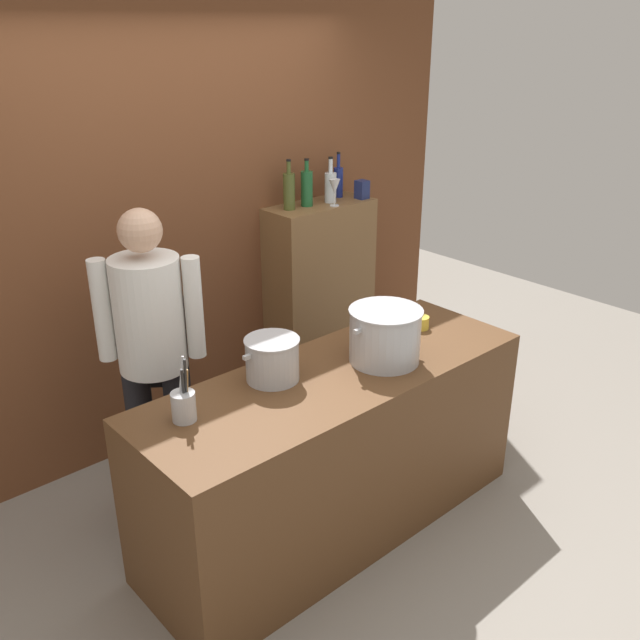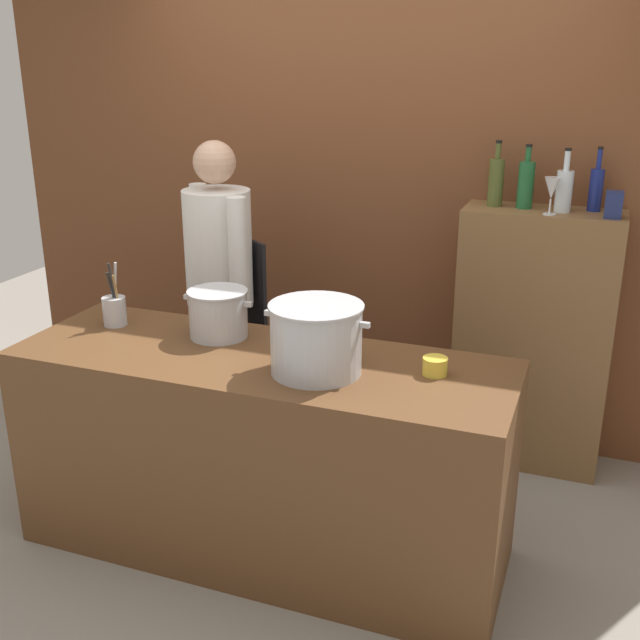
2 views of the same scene
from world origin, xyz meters
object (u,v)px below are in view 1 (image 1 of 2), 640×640
(butter_jar, at_px, (420,322))
(wine_bottle_green, at_px, (307,188))
(spice_tin_navy, at_px, (362,190))
(chef, at_px, (152,345))
(utensil_crock, at_px, (184,405))
(stockpot_large, at_px, (385,335))
(wine_bottle_olive, at_px, (289,190))
(stockpot_small, at_px, (272,359))
(wine_bottle_clear, at_px, (330,186))
(wine_glass_wide, at_px, (335,188))
(wine_bottle_cobalt, at_px, (338,181))

(butter_jar, distance_m, wine_bottle_green, 1.26)
(spice_tin_navy, bearing_deg, chef, -168.71)
(utensil_crock, bearing_deg, stockpot_large, -9.81)
(utensil_crock, relative_size, wine_bottle_green, 0.97)
(chef, distance_m, butter_jar, 1.43)
(stockpot_large, bearing_deg, spice_tin_navy, 49.47)
(utensil_crock, distance_m, wine_bottle_olive, 1.91)
(stockpot_small, bearing_deg, utensil_crock, -175.79)
(chef, relative_size, wine_bottle_green, 5.45)
(stockpot_small, relative_size, wine_bottle_clear, 1.08)
(chef, xyz_separation_m, spice_tin_navy, (1.83, 0.37, 0.44))
(wine_bottle_green, bearing_deg, wine_glass_wide, -43.27)
(chef, height_order, stockpot_large, chef)
(wine_bottle_olive, bearing_deg, wine_glass_wide, -25.16)
(spice_tin_navy, bearing_deg, wine_bottle_green, 166.51)
(stockpot_small, distance_m, utensil_crock, 0.50)
(wine_bottle_cobalt, height_order, wine_bottle_olive, wine_bottle_olive)
(butter_jar, bearing_deg, wine_glass_wide, 73.80)
(wine_bottle_green, relative_size, wine_bottle_cobalt, 1.01)
(butter_jar, height_order, wine_glass_wide, wine_glass_wide)
(wine_glass_wide, height_order, spice_tin_navy, wine_glass_wide)
(wine_bottle_cobalt, bearing_deg, wine_bottle_clear, -152.15)
(stockpot_large, distance_m, spice_tin_navy, 1.58)
(stockpot_large, distance_m, wine_glass_wide, 1.42)
(wine_bottle_green, xyz_separation_m, wine_bottle_clear, (0.18, -0.03, -0.01))
(stockpot_large, distance_m, wine_bottle_cobalt, 1.65)
(wine_bottle_olive, bearing_deg, chef, -159.93)
(stockpot_small, distance_m, wine_bottle_cobalt, 1.87)
(wine_bottle_olive, bearing_deg, stockpot_large, -109.55)
(utensil_crock, xyz_separation_m, wine_bottle_olive, (1.49, 1.10, 0.49))
(chef, height_order, stockpot_small, chef)
(chef, xyz_separation_m, wine_bottle_cobalt, (1.75, 0.51, 0.49))
(chef, bearing_deg, wine_bottle_green, -124.97)
(stockpot_large, bearing_deg, wine_bottle_olive, 70.45)
(stockpot_large, xyz_separation_m, wine_glass_wide, (0.73, 1.15, 0.43))
(wine_glass_wide, bearing_deg, wine_bottle_green, 136.73)
(wine_bottle_olive, xyz_separation_m, wine_glass_wide, (0.27, -0.13, -0.00))
(wine_bottle_clear, height_order, wine_bottle_cobalt, wine_bottle_cobalt)
(chef, xyz_separation_m, stockpot_large, (0.83, -0.81, 0.07))
(stockpot_small, xyz_separation_m, wine_bottle_clear, (1.31, 1.02, 0.45))
(butter_jar, height_order, wine_bottle_cobalt, wine_bottle_cobalt)
(stockpot_large, relative_size, stockpot_small, 1.31)
(stockpot_large, relative_size, wine_bottle_clear, 1.41)
(stockpot_small, height_order, wine_bottle_cobalt, wine_bottle_cobalt)
(chef, bearing_deg, spice_tin_navy, -131.67)
(chef, height_order, wine_bottle_clear, chef)
(chef, bearing_deg, wine_glass_wide, -130.60)
(chef, relative_size, stockpot_large, 3.94)
(wine_bottle_olive, bearing_deg, wine_bottle_clear, -6.26)
(utensil_crock, relative_size, wine_bottle_cobalt, 0.98)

